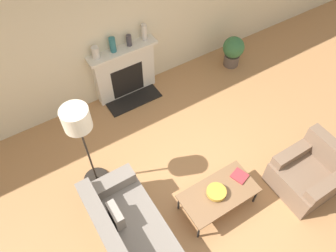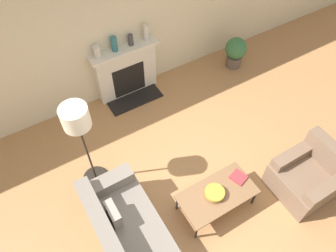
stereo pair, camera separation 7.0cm
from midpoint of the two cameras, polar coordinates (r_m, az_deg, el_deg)
name	(u,v)px [view 2 (the right image)]	position (r m, az deg, el deg)	size (l,w,h in m)	color
ground_plane	(197,205)	(5.10, 5.40, -13.58)	(18.00, 18.00, 0.00)	#A87547
wall_back	(106,27)	(5.63, -10.46, 16.57)	(18.00, 0.06, 2.90)	beige
fireplace	(126,72)	(6.15, -6.92, 9.39)	(1.27, 0.59, 1.05)	beige
couch	(137,250)	(4.53, -4.98, -20.72)	(0.82, 2.11, 0.79)	slate
armchair_near	(308,176)	(5.39, 23.57, -8.02)	(0.86, 0.83, 0.84)	brown
coffee_table	(217,194)	(4.80, 8.99, -11.70)	(1.11, 0.58, 0.39)	brown
bowl	(215,193)	(4.72, 8.56, -11.46)	(0.28, 0.28, 0.08)	#BC8E2D
book	(238,177)	(4.95, 12.57, -8.70)	(0.26, 0.26, 0.02)	#9E2D33
floor_lamp	(78,126)	(4.32, -14.94, 0.04)	(0.40, 0.40, 1.66)	black
mantel_vase_left	(97,52)	(5.64, -11.90, 12.58)	(0.13, 0.13, 0.21)	beige
mantel_vase_center_left	(114,44)	(5.70, -9.00, 13.91)	(0.11, 0.11, 0.27)	#28666B
mantel_vase_center_right	(131,40)	(5.81, -6.17, 14.69)	(0.09, 0.09, 0.20)	#3D383D
mantel_vase_right	(146,32)	(5.88, -3.50, 16.03)	(0.10, 0.10, 0.30)	beige
potted_plant	(235,51)	(6.93, 11.94, 12.64)	(0.43, 0.43, 0.66)	brown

